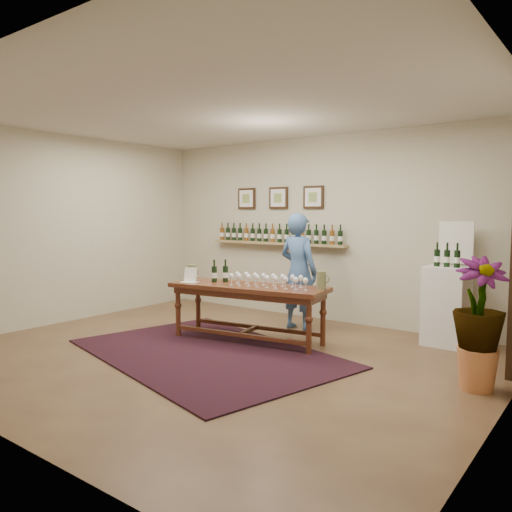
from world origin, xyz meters
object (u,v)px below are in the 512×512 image
Objects in this scene: potted_plant at (479,323)px; person at (298,272)px; tasting_table at (248,293)px; display_pedestal at (446,306)px.

potted_plant is 0.65× the size of person.
display_pedestal is at bearing 24.04° from tasting_table.
person is at bearing -167.78° from display_pedestal.
display_pedestal is at bearing 115.80° from potted_plant.
tasting_table is at bearing 85.13° from person.
person is at bearing 70.56° from tasting_table.
tasting_table is 2.79m from potted_plant.
tasting_table is 1.30× the size of person.
potted_plant is at bearing -11.10° from tasting_table.
tasting_table is at bearing 177.71° from potted_plant.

